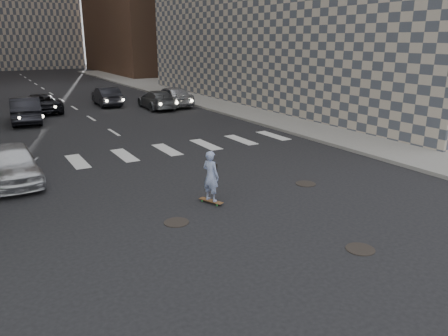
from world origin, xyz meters
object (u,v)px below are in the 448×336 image
Objects in this scene: traffic_car_a at (26,110)px; traffic_car_e at (107,96)px; silver_sedan at (13,164)px; traffic_car_c at (40,103)px; traffic_car_d at (172,96)px; skateboarder at (211,176)px; traffic_car_b at (157,100)px.

traffic_car_e is at bearing -138.22° from traffic_car_a.
silver_sedan is 18.49m from traffic_car_e.
traffic_car_a is at bearing 39.01° from traffic_car_e.
traffic_car_a is 3.61m from traffic_car_c.
silver_sedan is 18.29m from traffic_car_d.
traffic_car_a is at bearing 5.69° from traffic_car_d.
traffic_car_e is (4.86, 1.11, 0.05)m from traffic_car_c.
traffic_car_d reaches higher than silver_sedan.
silver_sedan is 0.86× the size of traffic_car_c.
traffic_car_d is (12.00, 13.80, 0.08)m from silver_sedan.
skateboarder is at bearing 106.03° from traffic_car_a.
skateboarder reaches higher than traffic_car_d.
traffic_car_b is 7.90m from traffic_car_c.
traffic_car_a is at bearing 9.92° from traffic_car_b.
traffic_car_d is (1.37, 0.47, 0.11)m from traffic_car_b.
skateboarder is 20.95m from traffic_car_c.
traffic_car_c is 1.04× the size of traffic_car_d.
traffic_car_b is 4.32m from traffic_car_e.
silver_sedan is 12.35m from traffic_car_a.
skateboarder is at bearing 75.96° from traffic_car_b.
silver_sedan is (-5.04, 5.25, -0.19)m from skateboarder.
traffic_car_c is (1.26, 3.38, -0.12)m from traffic_car_a.
traffic_car_a reaches higher than traffic_car_d.
traffic_car_a is 8.90m from traffic_car_b.
traffic_car_d reaches higher than traffic_car_b.
silver_sedan is at bearing 67.38° from traffic_car_e.
traffic_car_b is 1.45m from traffic_car_d.
traffic_car_b is (10.63, 13.34, -0.03)m from silver_sedan.
traffic_car_a reaches higher than traffic_car_c.
traffic_car_a is 1.03× the size of traffic_car_b.
traffic_car_b is (8.83, 1.12, -0.11)m from traffic_car_a.
silver_sedan is at bearing 111.84° from skateboarder.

